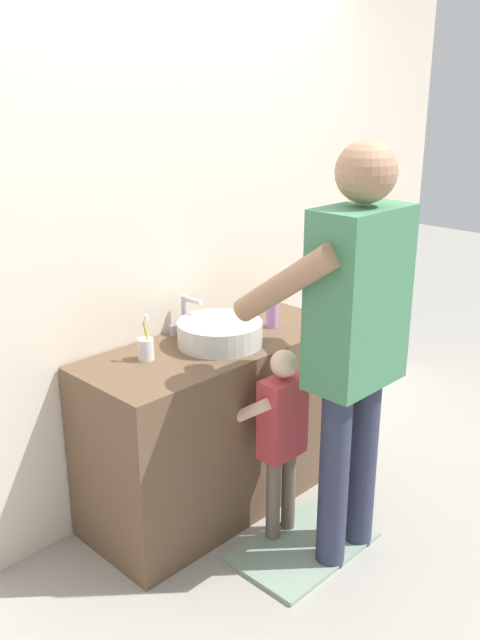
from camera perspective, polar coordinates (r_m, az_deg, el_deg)
name	(u,v)px	position (r m, az deg, el deg)	size (l,w,h in m)	color
ground_plane	(263,524)	(3.38, 1.89, -16.66)	(14.00, 14.00, 0.00)	#9E998E
back_wall	(169,224)	(3.25, -5.97, 7.96)	(4.40, 0.08, 2.70)	beige
vanity_cabinet	(218,424)	(3.33, -1.86, -8.67)	(1.34, 0.54, 0.84)	brown
sink_basin	(220,333)	(3.13, -1.70, -1.05)	(0.39, 0.39, 0.11)	silver
faucet	(186,316)	(3.28, -4.53, 0.34)	(0.18, 0.14, 0.18)	#B7BABF
toothbrush_cup	(146,349)	(2.98, -7.86, -2.38)	(0.07, 0.07, 0.21)	silver
soap_bottle	(272,314)	(3.35, 2.70, 0.51)	(0.06, 0.06, 0.17)	#B27FC6
bath_mat	(303,546)	(3.24, 5.31, -18.28)	(0.64, 0.40, 0.02)	gray
child_toddler	(281,428)	(3.03, 3.43, -9.00)	(0.28, 0.28, 0.92)	#6B5B4C
adult_parent	(353,324)	(2.75, 9.44, -0.33)	(0.55, 0.58, 1.78)	#2D334C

